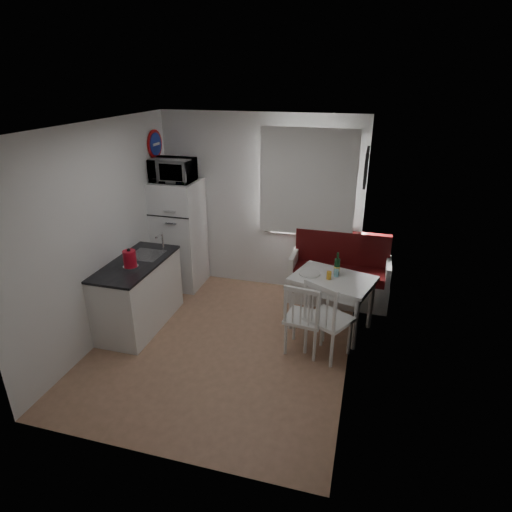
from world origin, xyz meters
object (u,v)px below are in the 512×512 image
(dining_table, at_px, (333,284))
(chair_right, at_px, (329,313))
(kitchen_counter, at_px, (139,293))
(microwave, at_px, (173,170))
(fridge, at_px, (179,234))
(bench, at_px, (339,279))
(wine_bottle, at_px, (337,264))
(chair_left, at_px, (304,313))
(kettle, at_px, (130,259))

(dining_table, height_order, chair_right, chair_right)
(kitchen_counter, bearing_deg, microwave, 89.06)
(chair_right, bearing_deg, microwave, -178.82)
(microwave, bearing_deg, fridge, 90.00)
(bench, xyz_separation_m, dining_table, (-0.03, -0.80, 0.31))
(dining_table, xyz_separation_m, chair_right, (0.03, -0.67, -0.04))
(fridge, height_order, wine_bottle, fridge)
(kitchen_counter, xyz_separation_m, chair_left, (2.17, -0.10, 0.11))
(dining_table, bearing_deg, kitchen_counter, -150.35)
(bench, distance_m, dining_table, 0.86)
(kettle, distance_m, wine_bottle, 2.55)
(kitchen_counter, height_order, chair_left, kitchen_counter)
(chair_left, distance_m, wine_bottle, 0.87)
(chair_left, xyz_separation_m, microwave, (-2.15, 1.30, 1.25))
(fridge, height_order, kettle, fridge)
(microwave, bearing_deg, kitchen_counter, -90.94)
(kitchen_counter, height_order, wine_bottle, kitchen_counter)
(bench, bearing_deg, kitchen_counter, -150.99)
(fridge, bearing_deg, kettle, -88.80)
(fridge, bearing_deg, bench, 2.66)
(bench, height_order, wine_bottle, wine_bottle)
(microwave, bearing_deg, kettle, -88.75)
(wine_bottle, bearing_deg, chair_left, -110.06)
(bench, xyz_separation_m, wine_bottle, (0.00, -0.70, 0.55))
(bench, xyz_separation_m, chair_left, (-0.28, -1.46, 0.23))
(bench, bearing_deg, wine_bottle, -89.75)
(kitchen_counter, height_order, bench, kitchen_counter)
(fridge, relative_size, microwave, 2.78)
(bench, xyz_separation_m, chair_right, (0.00, -1.47, 0.27))
(dining_table, distance_m, chair_left, 0.71)
(kitchen_counter, relative_size, wine_bottle, 4.39)
(microwave, bearing_deg, chair_right, -28.23)
(dining_table, relative_size, chair_right, 1.79)
(bench, distance_m, chair_right, 1.49)
(microwave, distance_m, kettle, 1.59)
(bench, height_order, chair_right, bench)
(fridge, bearing_deg, kitchen_counter, -90.90)
(chair_right, distance_m, wine_bottle, 0.82)
(kettle, bearing_deg, kitchen_counter, 105.06)
(kettle, xyz_separation_m, wine_bottle, (2.40, 0.84, -0.14))
(fridge, height_order, microwave, microwave)
(bench, relative_size, fridge, 0.85)
(microwave, bearing_deg, wine_bottle, -12.39)
(chair_right, relative_size, microwave, 1.06)
(microwave, relative_size, kettle, 2.38)
(bench, distance_m, microwave, 2.85)
(kitchen_counter, distance_m, microwave, 1.81)
(bench, relative_size, dining_table, 1.25)
(kitchen_counter, bearing_deg, wine_bottle, 15.09)
(dining_table, bearing_deg, chair_left, -94.01)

